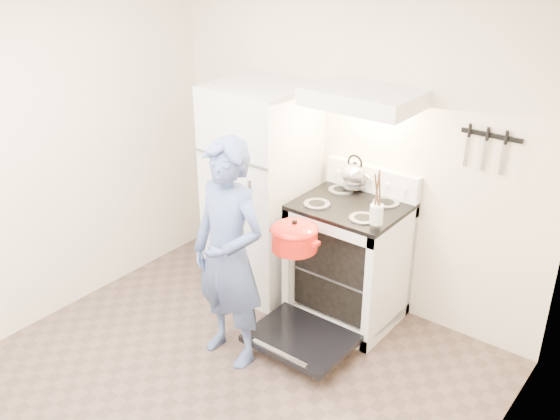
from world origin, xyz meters
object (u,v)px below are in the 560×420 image
Objects in this scene: stove_body at (348,263)px; refrigerator at (262,190)px; tea_kettle at (354,173)px; person at (229,255)px; dutch_oven at (294,239)px.

refrigerator is at bearing -178.23° from stove_body.
person is (-0.26, -1.12, -0.29)m from tea_kettle.
refrigerator is 0.90m from stove_body.
person is at bearing -129.32° from dutch_oven.
person is (0.43, -0.87, -0.05)m from refrigerator.
person is (-0.38, -0.90, 0.34)m from stove_body.
stove_body is at bearing 1.77° from refrigerator.
stove_body is 0.58× the size of person.
tea_kettle is 0.18× the size of person.
stove_body is 2.40× the size of dutch_oven.
tea_kettle is at bearing 19.51° from refrigerator.
dutch_oven reaches higher than stove_body.
refrigerator is 0.88m from dutch_oven.
stove_body is at bearing 79.74° from dutch_oven.
dutch_oven is (0.71, -0.53, 0.02)m from refrigerator.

